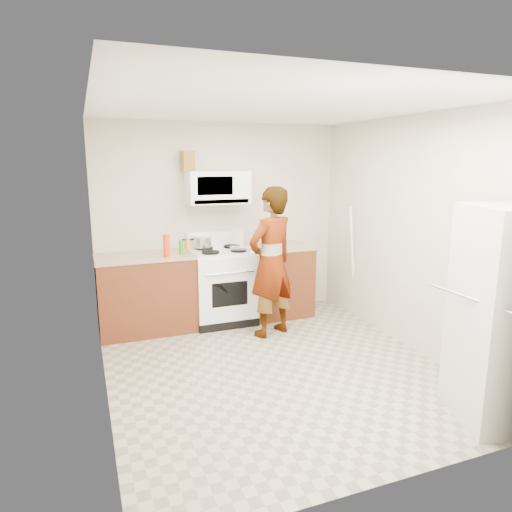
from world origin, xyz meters
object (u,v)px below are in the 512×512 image
fridge (510,316)px  microwave (217,187)px  gas_range (222,285)px  saucepan (202,242)px  kettle (274,236)px  person (271,262)px

fridge → microwave: bearing=133.0°
gas_range → saucepan: gas_range is taller
gas_range → fridge: 3.30m
kettle → saucepan: 0.99m
fridge → saucepan: size_ratio=7.27×
gas_range → saucepan: size_ratio=4.83×
microwave → kettle: 1.04m
person → fridge: 2.54m
fridge → kettle: fridge is taller
kettle → gas_range: bearing=-154.2°
saucepan → fridge: bearing=-62.5°
microwave → saucepan: (-0.20, 0.04, -0.68)m
fridge → kettle: bearing=119.6°
fridge → gas_range: bearing=133.9°
kettle → person: bearing=-102.6°
kettle → saucepan: kettle is taller
person → saucepan: bearing=-74.6°
gas_range → saucepan: 0.59m
microwave → person: bearing=-61.6°
microwave → saucepan: microwave is taller
person → saucepan: (-0.61, 0.80, 0.15)m
microwave → kettle: bearing=4.3°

